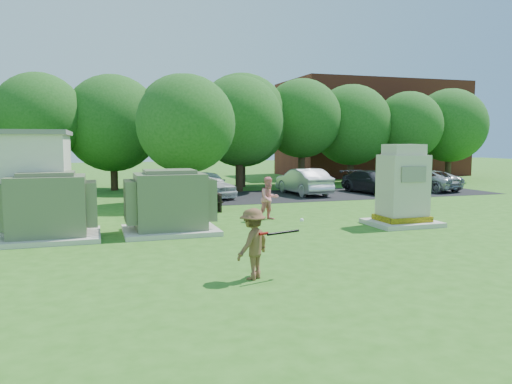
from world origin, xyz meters
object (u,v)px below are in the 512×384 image
object	(u,v)px
picnic_table	(200,200)
person_walking_right	(427,186)
transformer_right	(170,203)
batter	(253,244)
car_white	(206,184)
person_at_picnic	(269,198)
car_silver_a	(303,181)
person_by_generator	(399,198)
car_dark	(373,182)
car_silver_b	(424,180)
transformer_left	(48,208)
generator_cabinet	(403,190)

from	to	relation	value
picnic_table	person_walking_right	xyz separation A→B (m)	(10.04, -1.90, 0.48)
transformer_right	batter	bearing A→B (deg)	-81.44
car_white	person_at_picnic	bearing A→B (deg)	-100.86
car_silver_a	person_walking_right	bearing A→B (deg)	112.50
transformer_right	batter	size ratio (longest dim) A/B	1.92
person_by_generator	batter	bearing A→B (deg)	76.42
person_walking_right	car_white	distance (m)	11.02
person_walking_right	car_silver_a	bearing A→B (deg)	-124.23
picnic_table	car_silver_a	size ratio (longest dim) A/B	0.40
person_at_picnic	car_dark	size ratio (longest dim) A/B	0.37
car_dark	car_silver_b	world-z (taller)	car_dark
person_at_picnic	car_dark	bearing A→B (deg)	26.77
car_white	car_silver_b	size ratio (longest dim) A/B	0.94
batter	person_by_generator	size ratio (longest dim) A/B	0.96
transformer_right	car_silver_b	xyz separation A→B (m)	(16.55, 9.12, -0.35)
transformer_left	picnic_table	xyz separation A→B (m)	(5.61, 4.54, -0.50)
transformer_left	batter	bearing A→B (deg)	-52.85
car_dark	car_silver_b	bearing A→B (deg)	-2.79
transformer_left	picnic_table	bearing A→B (deg)	39.01
picnic_table	batter	size ratio (longest dim) A/B	1.13
generator_cabinet	car_silver_b	bearing A→B (deg)	50.39
transformer_right	car_white	xyz separation A→B (m)	(3.26, 9.43, -0.26)
batter	person_at_picnic	size ratio (longest dim) A/B	0.95
generator_cabinet	car_dark	xyz separation A→B (m)	(4.74, 9.77, -0.62)
person_walking_right	person_at_picnic	bearing A→B (deg)	-51.24
transformer_left	car_silver_b	world-z (taller)	transformer_left
person_by_generator	car_silver_b	bearing A→B (deg)	-93.18
transformer_left	transformer_right	xyz separation A→B (m)	(3.70, 0.00, 0.00)
transformer_right	car_white	distance (m)	9.98
person_by_generator	car_silver_a	bearing A→B (deg)	-51.50
car_silver_a	car_silver_b	size ratio (longest dim) A/B	0.99
car_silver_a	car_white	bearing A→B (deg)	-3.67
person_at_picnic	car_white	xyz separation A→B (m)	(-0.70, 7.95, -0.11)
batter	person_at_picnic	distance (m)	8.15
transformer_right	person_by_generator	distance (m)	8.90
batter	person_by_generator	bearing A→B (deg)	179.91
picnic_table	car_dark	bearing A→B (deg)	20.71
transformer_right	batter	world-z (taller)	transformer_right
person_walking_right	car_silver_b	world-z (taller)	person_walking_right
person_at_picnic	car_white	bearing A→B (deg)	82.72
person_at_picnic	car_silver_b	bearing A→B (deg)	18.99
car_silver_a	car_silver_b	xyz separation A→B (m)	(7.78, -0.23, -0.11)
person_at_picnic	car_white	world-z (taller)	person_at_picnic
car_dark	car_silver_b	distance (m)	3.75
car_silver_b	person_walking_right	bearing A→B (deg)	38.77
car_white	car_silver_b	bearing A→B (deg)	-17.17
batter	person_walking_right	xyz separation A→B (m)	(11.03, 8.74, 0.17)
transformer_right	car_dark	size ratio (longest dim) A/B	0.68
generator_cabinet	car_white	xyz separation A→B (m)	(-4.83, 10.53, -0.55)
car_silver_b	person_at_picnic	bearing A→B (deg)	15.44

